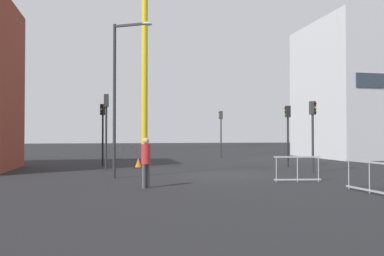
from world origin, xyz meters
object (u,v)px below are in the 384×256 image
at_px(traffic_light_corner, 221,126).
at_px(traffic_light_near, 103,124).
at_px(pedestrian_walking, 146,158).
at_px(construction_crane, 144,33).
at_px(traffic_light_crosswalk, 106,120).
at_px(traffic_light_median, 313,124).
at_px(streetlamp_tall, 119,86).
at_px(traffic_light_far, 288,126).
at_px(traffic_cone_striped, 138,163).

xyz_separation_m(traffic_light_corner, traffic_light_near, (-10.03, -7.37, -0.08)).
height_order(traffic_light_corner, pedestrian_walking, traffic_light_corner).
bearing_deg(construction_crane, pedestrian_walking, -94.64).
relative_size(traffic_light_crosswalk, traffic_light_median, 1.13).
xyz_separation_m(construction_crane, traffic_light_crosswalk, (-4.97, -34.79, -14.15)).
relative_size(streetlamp_tall, traffic_light_crosswalk, 1.66).
bearing_deg(construction_crane, traffic_light_median, -81.57).
bearing_deg(streetlamp_tall, traffic_light_median, 3.61).
relative_size(traffic_light_far, pedestrian_walking, 2.03).
height_order(construction_crane, traffic_light_near, construction_crane).
relative_size(traffic_light_corner, pedestrian_walking, 2.20).
height_order(traffic_light_near, pedestrian_walking, traffic_light_near).
distance_m(traffic_light_crosswalk, pedestrian_walking, 7.96).
relative_size(traffic_light_far, traffic_cone_striped, 6.71).
xyz_separation_m(traffic_light_far, pedestrian_walking, (-9.44, -7.72, -1.46)).
relative_size(traffic_light_far, traffic_light_near, 0.95).
bearing_deg(traffic_light_near, traffic_light_far, -16.53).
relative_size(streetlamp_tall, traffic_light_median, 1.89).
distance_m(streetlamp_tall, traffic_light_crosswalk, 4.39).
xyz_separation_m(traffic_light_far, traffic_light_median, (-0.32, -3.60, -0.02)).
bearing_deg(streetlamp_tall, traffic_light_corner, 58.45).
relative_size(pedestrian_walking, traffic_cone_striped, 3.31).
distance_m(traffic_light_corner, pedestrian_walking, 20.25).
xyz_separation_m(construction_crane, traffic_light_median, (5.68, -38.28, -14.46)).
xyz_separation_m(streetlamp_tall, traffic_light_corner, (9.17, 14.93, -1.45)).
bearing_deg(traffic_cone_striped, traffic_light_median, -29.87).
bearing_deg(streetlamp_tall, traffic_light_crosswalk, 98.42).
height_order(traffic_light_corner, traffic_light_near, traffic_light_corner).
xyz_separation_m(traffic_light_median, traffic_light_corner, (-0.87, 14.30, 0.21)).
bearing_deg(traffic_light_far, construction_crane, 99.81).
relative_size(traffic_light_crosswalk, pedestrian_walking, 2.28).
relative_size(traffic_light_crosswalk, traffic_cone_striped, 7.55).
bearing_deg(traffic_light_corner, traffic_light_far, -83.67).
relative_size(streetlamp_tall, traffic_light_far, 1.87).
distance_m(construction_crane, traffic_light_near, 34.86).
relative_size(streetlamp_tall, traffic_cone_striped, 12.55).
relative_size(streetlamp_tall, pedestrian_walking, 3.79).
distance_m(traffic_light_crosswalk, traffic_light_corner, 14.57).
distance_m(traffic_light_median, pedestrian_walking, 10.11).
xyz_separation_m(streetlamp_tall, traffic_light_crosswalk, (-0.61, 4.13, -1.36)).
bearing_deg(traffic_light_median, pedestrian_walking, -155.68).
bearing_deg(pedestrian_walking, construction_crane, 85.36).
relative_size(traffic_light_near, pedestrian_walking, 2.12).
bearing_deg(traffic_light_median, traffic_light_near, 147.55).
height_order(traffic_light_far, traffic_light_corner, traffic_light_corner).
bearing_deg(traffic_light_far, traffic_light_corner, 96.33).
bearing_deg(streetlamp_tall, pedestrian_walking, -75.39).
relative_size(construction_crane, pedestrian_walking, 14.32).
xyz_separation_m(traffic_light_median, traffic_light_near, (-10.90, 6.93, 0.13)).
xyz_separation_m(construction_crane, traffic_light_corner, (4.81, -23.98, -14.24)).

